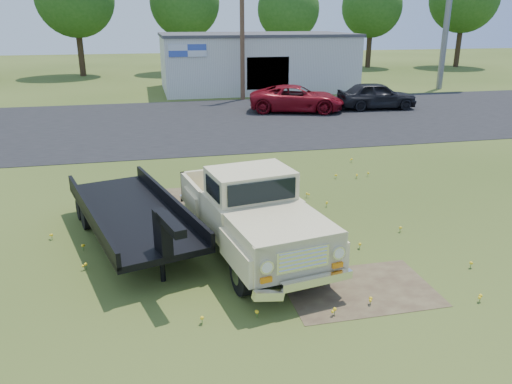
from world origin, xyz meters
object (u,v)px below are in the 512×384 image
(vintage_pickup_truck, at_px, (251,211))
(dark_sedan, at_px, (376,96))
(flatbed_trailer, at_px, (131,209))
(red_pickup, at_px, (297,99))

(vintage_pickup_truck, distance_m, dark_sedan, 20.89)
(flatbed_trailer, bearing_deg, red_pickup, 44.88)
(vintage_pickup_truck, relative_size, dark_sedan, 1.20)
(flatbed_trailer, height_order, red_pickup, flatbed_trailer)
(flatbed_trailer, xyz_separation_m, dark_sedan, (14.23, 16.19, -0.03))
(red_pickup, distance_m, dark_sedan, 4.98)
(vintage_pickup_truck, bearing_deg, red_pickup, 59.82)
(red_pickup, relative_size, dark_sedan, 1.16)
(vintage_pickup_truck, bearing_deg, dark_sedan, 46.76)
(dark_sedan, bearing_deg, vintage_pickup_truck, 150.82)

